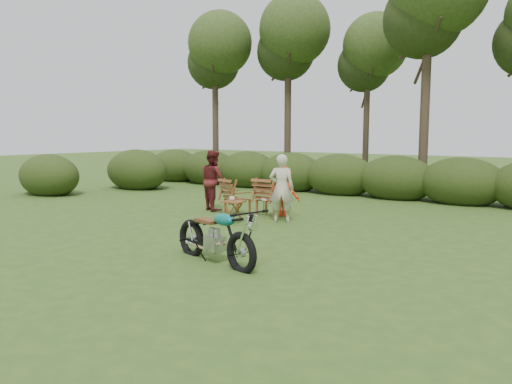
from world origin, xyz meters
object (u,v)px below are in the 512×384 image
Objects in this scene: side_table at (233,212)px; adult_a at (281,222)px; lawn_chair_right at (270,216)px; adult_b at (214,210)px; lawn_chair_left at (237,214)px; motorcycle at (215,262)px; child at (284,216)px; cup at (232,199)px.

adult_a reaches higher than side_table.
adult_b is (-1.76, -0.17, 0.00)m from lawn_chair_right.
lawn_chair_left is 1.37m from side_table.
adult_a is (0.84, 0.78, -0.26)m from side_table.
motorcycle reaches higher than lawn_chair_right.
child is (0.34, 0.13, 0.00)m from lawn_chair_right.
adult_a is 2.53m from adult_b.
adult_a reaches higher than motorcycle.
lawn_chair_left is 0.73× the size of child.
adult_a is at bearing 108.91° from child.
motorcycle is 3.75× the size of side_table.
cup is 1.30m from adult_a.
side_table is 0.31m from cup.
adult_b reaches higher than child.
adult_b is at bearing 144.10° from side_table.
child reaches higher than lawn_chair_left.
adult_b is at bearing 144.67° from motorcycle.
adult_a is (0.73, -0.58, 0.00)m from lawn_chair_right.
lawn_chair_right is at bearing -149.91° from adult_b.
motorcycle is 4.71m from lawn_chair_right.
lawn_chair_right is at bearing 85.47° from side_table.
side_table is at bearing -12.74° from cup.
adult_a is 0.98× the size of adult_b.
cup is at bearing 14.56° from adult_a.
motorcycle is 4.71m from child.
lawn_chair_left is at bearing -38.30° from adult_a.
adult_a is at bearing -177.73° from lawn_chair_left.
side_table is (-0.11, -1.37, 0.26)m from lawn_chair_right.
adult_a is (1.59, -0.33, 0.00)m from lawn_chair_left.
lawn_chair_left is at bearing 7.72° from child.
child reaches higher than cup.
adult_b is (-2.49, 0.42, 0.00)m from adult_a.
motorcycle reaches higher than lawn_chair_left.
lawn_chair_left is at bearing 122.84° from cup.
side_table is 0.41× the size of child.
side_table is 0.32× the size of adult_b.
cup reaches higher than lawn_chair_left.
lawn_chair_right is at bearing 126.92° from motorcycle.
cup is at bearing 137.84° from motorcycle.
lawn_chair_right is 0.93m from adult_a.
cup is at bearing 167.26° from side_table.
side_table reaches higher than lawn_chair_left.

